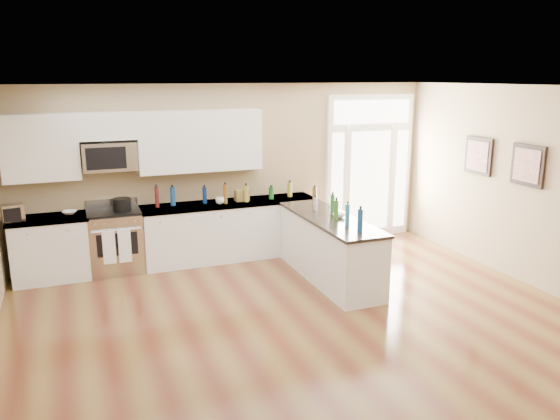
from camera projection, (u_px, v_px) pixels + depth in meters
name	position (u px, v px, depth m)	size (l,w,h in m)	color
ground	(343.00, 362.00, 5.72)	(8.00, 8.00, 0.00)	#5D2C1A
room_shell	(348.00, 203.00, 5.31)	(8.00, 8.00, 8.00)	tan
back_cabinet_left	(51.00, 250.00, 7.96)	(1.10, 0.66, 0.94)	white
back_cabinet_right	(230.00, 232.00, 8.91)	(2.85, 0.66, 0.94)	white
peninsula_cabinet	(329.00, 250.00, 7.97)	(0.69, 2.32, 0.94)	white
upper_cabinet_left	(40.00, 148.00, 7.73)	(1.04, 0.33, 0.95)	white
upper_cabinet_right	(200.00, 141.00, 8.54)	(1.94, 0.33, 0.95)	white
upper_cabinet_short	(107.00, 126.00, 7.99)	(0.82, 0.33, 0.40)	white
microwave	(109.00, 156.00, 8.06)	(0.78, 0.41, 0.42)	silver
entry_door	(369.00, 167.00, 9.88)	(1.70, 0.10, 2.60)	white
wall_art_near	(478.00, 156.00, 8.52)	(0.05, 0.58, 0.58)	black
wall_art_far	(528.00, 165.00, 7.62)	(0.05, 0.58, 0.58)	black
kitchen_range	(116.00, 241.00, 8.26)	(0.78, 0.69, 1.08)	silver
stockpot	(122.00, 204.00, 8.15)	(0.27, 0.27, 0.20)	black
toaster_oven	(13.00, 213.00, 7.60)	(0.28, 0.22, 0.24)	silver
cardboard_box	(242.00, 195.00, 8.86)	(0.22, 0.16, 0.18)	olive
bowl_left	(70.00, 212.00, 8.01)	(0.20, 0.20, 0.05)	white
bowl_peninsula	(339.00, 215.00, 7.82)	(0.18, 0.18, 0.06)	white
cup_counter	(220.00, 201.00, 8.63)	(0.14, 0.14, 0.11)	white
counter_bottles	(268.00, 200.00, 8.32)	(2.39, 2.45, 0.32)	#19591E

